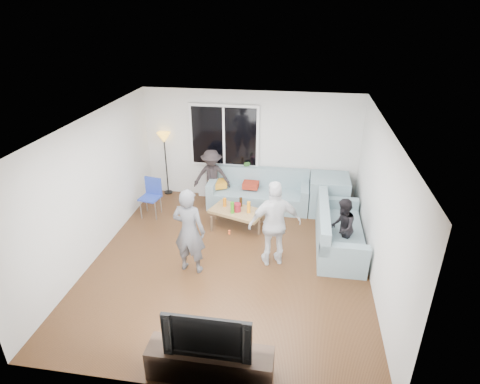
% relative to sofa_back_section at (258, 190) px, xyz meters
% --- Properties ---
extents(floor, '(5.00, 5.50, 0.04)m').
position_rel_sofa_back_section_xyz_m(floor, '(-0.26, -2.27, -0.45)').
color(floor, '#56351C').
rests_on(floor, ground).
extents(ceiling, '(5.00, 5.50, 0.04)m').
position_rel_sofa_back_section_xyz_m(ceiling, '(-0.26, -2.27, 2.20)').
color(ceiling, white).
rests_on(ceiling, ground).
extents(wall_back, '(5.00, 0.04, 2.60)m').
position_rel_sofa_back_section_xyz_m(wall_back, '(-0.26, 0.50, 0.88)').
color(wall_back, silver).
rests_on(wall_back, ground).
extents(wall_front, '(5.00, 0.04, 2.60)m').
position_rel_sofa_back_section_xyz_m(wall_front, '(-0.26, -5.04, 0.88)').
color(wall_front, silver).
rests_on(wall_front, ground).
extents(wall_left, '(0.04, 5.50, 2.60)m').
position_rel_sofa_back_section_xyz_m(wall_left, '(-2.78, -2.27, 0.88)').
color(wall_left, silver).
rests_on(wall_left, ground).
extents(wall_right, '(0.04, 5.50, 2.60)m').
position_rel_sofa_back_section_xyz_m(wall_right, '(2.26, -2.27, 0.88)').
color(wall_right, silver).
rests_on(wall_right, ground).
extents(window_frame, '(1.62, 0.06, 1.47)m').
position_rel_sofa_back_section_xyz_m(window_frame, '(-0.86, 0.42, 1.12)').
color(window_frame, white).
rests_on(window_frame, wall_back).
extents(window_glass, '(1.50, 0.02, 1.35)m').
position_rel_sofa_back_section_xyz_m(window_glass, '(-0.86, 0.38, 1.12)').
color(window_glass, black).
rests_on(window_glass, window_frame).
extents(window_mullion, '(0.05, 0.03, 1.35)m').
position_rel_sofa_back_section_xyz_m(window_mullion, '(-0.86, 0.37, 1.12)').
color(window_mullion, white).
rests_on(window_mullion, window_frame).
extents(radiator, '(1.30, 0.12, 0.62)m').
position_rel_sofa_back_section_xyz_m(radiator, '(-0.86, 0.38, -0.11)').
color(radiator, silver).
rests_on(radiator, floor).
extents(potted_plant, '(0.23, 0.20, 0.37)m').
position_rel_sofa_back_section_xyz_m(potted_plant, '(-0.34, 0.35, 0.38)').
color(potted_plant, '#2F5D25').
rests_on(potted_plant, radiator).
extents(vase, '(0.19, 0.19, 0.16)m').
position_rel_sofa_back_section_xyz_m(vase, '(-1.10, 0.35, 0.27)').
color(vase, white).
rests_on(vase, radiator).
extents(sofa_back_section, '(2.30, 0.85, 0.85)m').
position_rel_sofa_back_section_xyz_m(sofa_back_section, '(0.00, 0.00, 0.00)').
color(sofa_back_section, gray).
rests_on(sofa_back_section, floor).
extents(sofa_right_section, '(2.00, 0.85, 0.85)m').
position_rel_sofa_back_section_xyz_m(sofa_right_section, '(1.76, -1.47, 0.00)').
color(sofa_right_section, gray).
rests_on(sofa_right_section, floor).
extents(sofa_corner, '(0.85, 0.85, 0.85)m').
position_rel_sofa_back_section_xyz_m(sofa_corner, '(1.60, 0.00, 0.00)').
color(sofa_corner, gray).
rests_on(sofa_corner, floor).
extents(cushion_yellow, '(0.48, 0.46, 0.14)m').
position_rel_sofa_back_section_xyz_m(cushion_yellow, '(-0.96, -0.02, 0.09)').
color(cushion_yellow, orange).
rests_on(cushion_yellow, sofa_back_section).
extents(cushion_red, '(0.37, 0.31, 0.13)m').
position_rel_sofa_back_section_xyz_m(cushion_red, '(-0.19, 0.06, 0.09)').
color(cushion_red, maroon).
rests_on(cushion_red, sofa_back_section).
extents(coffee_table, '(1.24, 0.93, 0.40)m').
position_rel_sofa_back_section_xyz_m(coffee_table, '(-0.33, -1.01, -0.22)').
color(coffee_table, tan).
rests_on(coffee_table, floor).
extents(pitcher, '(0.17, 0.17, 0.17)m').
position_rel_sofa_back_section_xyz_m(pitcher, '(-0.33, -1.05, 0.06)').
color(pitcher, maroon).
rests_on(pitcher, coffee_table).
extents(side_chair, '(0.47, 0.47, 0.86)m').
position_rel_sofa_back_section_xyz_m(side_chair, '(-2.31, -0.81, 0.01)').
color(side_chair, '#243B9F').
rests_on(side_chair, floor).
extents(floor_lamp, '(0.32, 0.32, 1.56)m').
position_rel_sofa_back_section_xyz_m(floor_lamp, '(-2.31, 0.37, 0.36)').
color(floor_lamp, gold).
rests_on(floor_lamp, floor).
extents(player_left, '(0.63, 0.46, 1.59)m').
position_rel_sofa_back_section_xyz_m(player_left, '(-0.90, -2.61, 0.37)').
color(player_left, '#4C4D52').
rests_on(player_left, floor).
extents(player_right, '(1.03, 0.67, 1.62)m').
position_rel_sofa_back_section_xyz_m(player_right, '(0.54, -2.17, 0.39)').
color(player_right, silver).
rests_on(player_right, floor).
extents(spectator_right, '(0.51, 0.61, 1.14)m').
position_rel_sofa_back_section_xyz_m(spectator_right, '(1.76, -1.69, 0.15)').
color(spectator_right, black).
rests_on(spectator_right, floor).
extents(spectator_back, '(0.91, 0.58, 1.33)m').
position_rel_sofa_back_section_xyz_m(spectator_back, '(-1.10, 0.03, 0.24)').
color(spectator_back, black).
rests_on(spectator_back, floor).
extents(tv_console, '(1.60, 0.40, 0.44)m').
position_rel_sofa_back_section_xyz_m(tv_console, '(-0.06, -4.77, -0.20)').
color(tv_console, '#2E2117').
rests_on(tv_console, floor).
extents(television, '(1.09, 0.14, 0.63)m').
position_rel_sofa_back_section_xyz_m(television, '(-0.06, -4.77, 0.33)').
color(television, black).
rests_on(television, tv_console).
extents(bottle_b, '(0.08, 0.08, 0.25)m').
position_rel_sofa_back_section_xyz_m(bottle_b, '(-0.41, -1.14, 0.10)').
color(bottle_b, '#35931A').
rests_on(bottle_b, coffee_table).
extents(bottle_d, '(0.07, 0.07, 0.25)m').
position_rel_sofa_back_section_xyz_m(bottle_d, '(-0.08, -1.07, 0.10)').
color(bottle_d, orange).
rests_on(bottle_d, coffee_table).
extents(bottle_a, '(0.07, 0.07, 0.19)m').
position_rel_sofa_back_section_xyz_m(bottle_a, '(-0.62, -0.87, 0.07)').
color(bottle_a, orange).
rests_on(bottle_a, coffee_table).
extents(bottle_c, '(0.07, 0.07, 0.20)m').
position_rel_sofa_back_section_xyz_m(bottle_c, '(-0.28, -0.82, 0.08)').
color(bottle_c, black).
rests_on(bottle_c, coffee_table).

